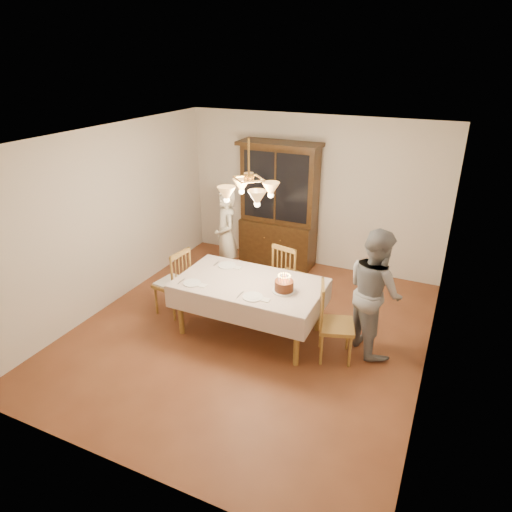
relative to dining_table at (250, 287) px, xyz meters
The scene contains 14 objects.
ground 0.68m from the dining_table, ahead, with size 5.00×5.00×0.00m, color brown.
room_shell 0.90m from the dining_table, ahead, with size 5.00×5.00×5.00m.
dining_table is the anchor object (origin of this frame).
china_hutch 2.34m from the dining_table, 102.84° to the left, with size 1.38×0.54×2.16m.
chair_far_side 0.98m from the dining_table, 76.68° to the left, with size 0.52×0.51×1.00m.
chair_left_end 1.25m from the dining_table, behind, with size 0.48×0.49×1.00m.
chair_right_end 1.21m from the dining_table, ahead, with size 0.54×0.55×1.00m.
elderly_woman 1.63m from the dining_table, 129.00° to the left, with size 0.56×0.37×1.55m, color beige.
adult_in_grey 1.59m from the dining_table, 12.20° to the left, with size 0.79×0.61×1.62m, color slate.
birthday_cake 0.52m from the dining_table, ahead, with size 0.30×0.30×0.23m.
place_setting_near_left 0.74m from the dining_table, 151.44° to the right, with size 0.38×0.23×0.02m.
place_setting_near_right 0.42m from the dining_table, 57.39° to the right, with size 0.40×0.25×0.02m.
place_setting_far_left 0.59m from the dining_table, 147.34° to the left, with size 0.40×0.25×0.02m.
chandelier 1.29m from the dining_table, 155.46° to the right, with size 0.62×0.62×0.73m.
Camera 1 is at (2.29, -4.75, 3.49)m, focal length 32.00 mm.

